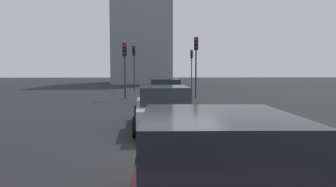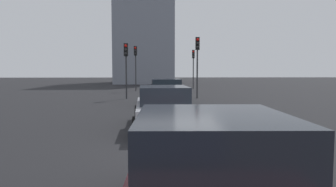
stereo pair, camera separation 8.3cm
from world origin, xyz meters
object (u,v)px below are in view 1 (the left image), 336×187
at_px(car_maroon_third, 215,181).
at_px(traffic_light_far_left, 134,59).
at_px(car_teal_lead, 165,92).
at_px(traffic_light_near_left, 125,59).
at_px(traffic_light_near_right, 192,61).
at_px(car_silver_second, 163,108).
at_px(traffic_light_far_right, 196,55).

distance_m(car_maroon_third, traffic_light_far_left, 26.37).
xyz_separation_m(car_teal_lead, car_maroon_third, (-14.68, 0.01, 0.01)).
relative_size(traffic_light_near_left, traffic_light_near_right, 0.92).
relative_size(car_teal_lead, traffic_light_near_left, 1.09).
height_order(car_silver_second, car_maroon_third, car_maroon_third).
bearing_deg(traffic_light_near_left, car_silver_second, 13.94).
bearing_deg(traffic_light_near_right, traffic_light_far_left, -49.47).
height_order(traffic_light_near_left, traffic_light_far_right, traffic_light_far_right).
relative_size(car_maroon_third, traffic_light_far_left, 0.97).
height_order(traffic_light_far_left, traffic_light_far_right, traffic_light_far_right).
xyz_separation_m(car_teal_lead, traffic_light_near_right, (15.26, -3.55, 2.31)).
bearing_deg(traffic_light_near_left, car_maroon_third, 10.47).
bearing_deg(traffic_light_near_right, car_silver_second, -1.31).
height_order(car_silver_second, traffic_light_near_left, traffic_light_near_left).
height_order(car_teal_lead, traffic_light_far_left, traffic_light_far_left).
bearing_deg(traffic_light_near_right, car_teal_lead, -4.70).
bearing_deg(car_teal_lead, traffic_light_near_right, -15.23).
relative_size(car_silver_second, traffic_light_far_right, 1.08).
distance_m(traffic_light_near_right, traffic_light_far_left, 7.14).
bearing_deg(traffic_light_far_right, car_teal_lead, -31.64).
distance_m(traffic_light_near_left, traffic_light_near_right, 13.24).
bearing_deg(traffic_light_near_left, traffic_light_far_left, -179.03).
distance_m(car_teal_lead, car_silver_second, 7.57).
bearing_deg(traffic_light_far_left, car_silver_second, 14.46).
height_order(car_teal_lead, car_maroon_third, car_maroon_third).
distance_m(car_teal_lead, traffic_light_far_right, 5.07).
bearing_deg(traffic_light_far_right, car_maroon_third, -6.56).
bearing_deg(car_maroon_third, traffic_light_far_left, 7.28).
bearing_deg(car_maroon_third, traffic_light_near_right, -4.93).
distance_m(car_silver_second, traffic_light_near_left, 11.57).
xyz_separation_m(traffic_light_near_left, traffic_light_near_right, (11.68, -6.22, 0.23)).
relative_size(traffic_light_near_left, traffic_light_far_left, 0.90).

